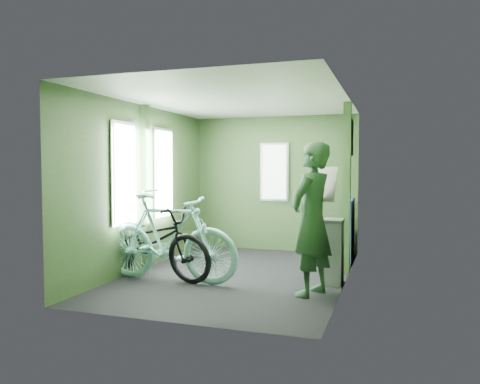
# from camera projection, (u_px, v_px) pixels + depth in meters

# --- Properties ---
(room) EXTENTS (4.00, 4.02, 2.31)m
(room) POSITION_uv_depth(u_px,v_px,m) (236.00, 167.00, 6.18)
(room) COLOR black
(room) RESTS_ON ground
(bicycle_black) EXTENTS (1.99, 1.16, 1.05)m
(bicycle_black) POSITION_uv_depth(u_px,v_px,m) (151.00, 278.00, 6.02)
(bicycle_black) COLOR black
(bicycle_black) RESTS_ON ground
(bicycle_mint) EXTENTS (1.87, 0.67, 1.16)m
(bicycle_mint) POSITION_uv_depth(u_px,v_px,m) (168.00, 282.00, 5.82)
(bicycle_mint) COLOR #8FE3DC
(bicycle_mint) RESTS_ON ground
(passenger) EXTENTS (0.61, 0.75, 1.71)m
(passenger) POSITION_uv_depth(u_px,v_px,m) (311.00, 219.00, 5.19)
(passenger) COLOR #2C5031
(passenger) RESTS_ON ground
(waste_box) EXTENTS (0.24, 0.33, 0.80)m
(waste_box) POSITION_uv_depth(u_px,v_px,m) (333.00, 252.00, 5.71)
(waste_box) COLOR slate
(waste_box) RESTS_ON ground
(bench_seat) EXTENTS (0.52, 0.90, 0.94)m
(bench_seat) POSITION_uv_depth(u_px,v_px,m) (338.00, 242.00, 7.21)
(bench_seat) COLOR navy
(bench_seat) RESTS_ON ground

